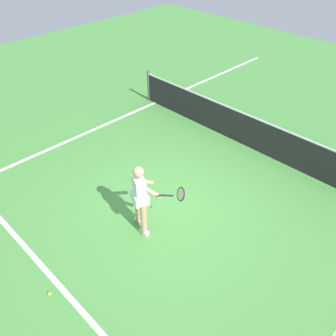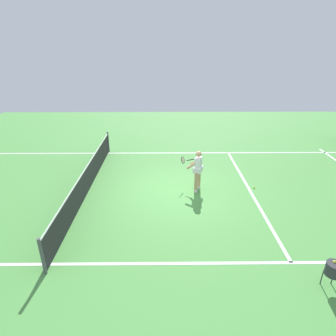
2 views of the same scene
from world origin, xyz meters
name	(u,v)px [view 2 (image 2 of 2)]	position (x,y,z in m)	size (l,w,h in m)	color
ground_plane	(175,190)	(0.00, 0.00, 0.00)	(26.58, 26.58, 0.00)	#4C9342
service_line_marking	(249,189)	(0.00, -2.82, 0.00)	(7.89, 0.10, 0.01)	white
sideline_left_marking	(180,263)	(-3.94, 0.00, 0.00)	(0.10, 18.45, 0.01)	white
sideline_right_marking	(173,153)	(3.94, 0.00, 0.00)	(0.10, 18.45, 0.01)	white
court_net	(87,179)	(0.00, 3.26, 0.48)	(8.57, 0.08, 1.02)	#4C4C51
tennis_player	(197,169)	(0.04, -0.81, 0.85)	(1.02, 0.84, 1.55)	tan
tennis_ball_near	(254,187)	(0.11, -3.03, 0.03)	(0.07, 0.07, 0.07)	#D1E533
ball_hopper	(334,269)	(-4.75, -3.33, 0.55)	(0.36, 0.36, 0.74)	#333338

